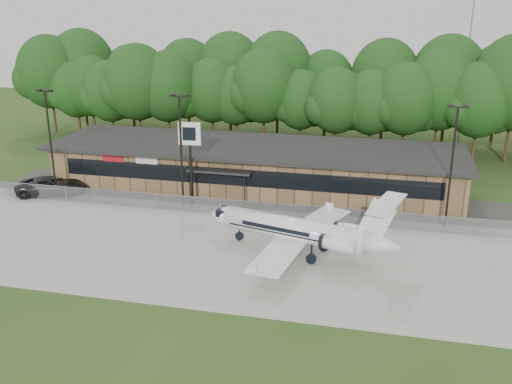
% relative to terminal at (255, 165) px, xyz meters
% --- Properties ---
extents(ground, '(160.00, 160.00, 0.00)m').
position_rel_terminal_xyz_m(ground, '(0.00, -23.94, -2.18)').
color(ground, '#264619').
rests_on(ground, ground).
extents(apron, '(64.00, 18.00, 0.08)m').
position_rel_terminal_xyz_m(apron, '(0.00, -15.94, -2.14)').
color(apron, '#9E9B93').
rests_on(apron, ground).
extents(parking_lot, '(50.00, 9.00, 0.06)m').
position_rel_terminal_xyz_m(parking_lot, '(0.00, -4.44, -2.15)').
color(parking_lot, '#383835').
rests_on(parking_lot, ground).
extents(terminal, '(41.00, 11.65, 4.30)m').
position_rel_terminal_xyz_m(terminal, '(0.00, 0.00, 0.00)').
color(terminal, olive).
rests_on(terminal, ground).
extents(fence, '(46.00, 0.04, 1.52)m').
position_rel_terminal_xyz_m(fence, '(0.00, -8.94, -1.40)').
color(fence, gray).
rests_on(fence, ground).
extents(treeline, '(72.00, 12.00, 15.00)m').
position_rel_terminal_xyz_m(treeline, '(0.00, 18.06, 5.32)').
color(treeline, '#123611').
rests_on(treeline, ground).
extents(radio_mast, '(0.20, 0.20, 25.00)m').
position_rel_terminal_xyz_m(radio_mast, '(22.00, 24.06, 10.32)').
color(radio_mast, gray).
rests_on(radio_mast, ground).
extents(light_pole_left, '(1.55, 0.30, 10.23)m').
position_rel_terminal_xyz_m(light_pole_left, '(-18.00, -7.44, 3.80)').
color(light_pole_left, black).
rests_on(light_pole_left, ground).
extents(light_pole_mid, '(1.55, 0.30, 10.23)m').
position_rel_terminal_xyz_m(light_pole_mid, '(-5.00, -7.44, 3.80)').
color(light_pole_mid, black).
rests_on(light_pole_mid, ground).
extents(light_pole_right, '(1.55, 0.30, 10.23)m').
position_rel_terminal_xyz_m(light_pole_right, '(18.00, -7.44, 3.80)').
color(light_pole_right, black).
rests_on(light_pole_right, ground).
extents(business_jet, '(15.52, 13.95, 5.26)m').
position_rel_terminal_xyz_m(business_jet, '(7.11, -15.56, -0.30)').
color(business_jet, white).
rests_on(business_jet, ground).
extents(suv, '(7.00, 5.04, 1.77)m').
position_rel_terminal_xyz_m(suv, '(-18.57, -7.37, -1.29)').
color(suv, '#2B2B2D').
rests_on(suv, ground).
extents(pole_sign, '(2.04, 0.37, 7.76)m').
position_rel_terminal_xyz_m(pole_sign, '(-4.25, -7.14, 3.76)').
color(pole_sign, black).
rests_on(pole_sign, ground).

